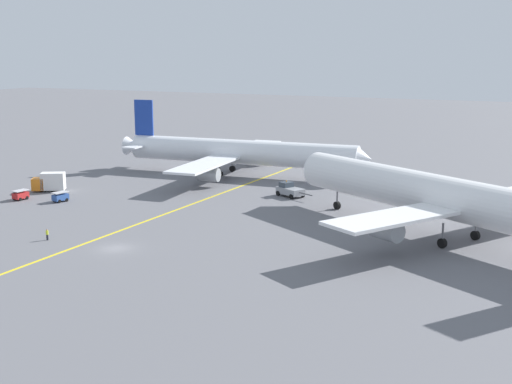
# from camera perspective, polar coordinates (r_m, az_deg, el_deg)

# --- Properties ---
(ground_plane) EXTENTS (600.00, 600.00, 0.00)m
(ground_plane) POSITION_cam_1_polar(r_m,az_deg,el_deg) (91.90, -11.67, -4.64)
(ground_plane) COLOR slate
(taxiway_stripe) EXTENTS (3.71, 119.97, 0.01)m
(taxiway_stripe) POSITION_cam_1_polar(r_m,az_deg,el_deg) (102.44, -10.50, -2.89)
(taxiway_stripe) COLOR yellow
(taxiway_stripe) RESTS_ON ground
(airliner_at_gate_left) EXTENTS (54.84, 47.94, 15.15)m
(airliner_at_gate_left) POSITION_cam_1_polar(r_m,az_deg,el_deg) (141.78, -1.44, 3.33)
(airliner_at_gate_left) COLOR white
(airliner_at_gate_left) RESTS_ON ground
(airliner_being_pushed) EXTENTS (53.02, 39.85, 16.27)m
(airliner_being_pushed) POSITION_cam_1_polar(r_m,az_deg,el_deg) (96.67, 15.34, -0.42)
(airliner_being_pushed) COLOR white
(airliner_being_pushed) RESTS_ON ground
(pushback_tug) EXTENTS (8.02, 5.00, 2.78)m
(pushback_tug) POSITION_cam_1_polar(r_m,az_deg,el_deg) (121.66, 2.84, 0.17)
(pushback_tug) COLOR gray
(pushback_tug) RESTS_ON ground
(gse_baggage_cart_trailing) EXTENTS (2.12, 3.00, 1.71)m
(gse_baggage_cart_trailing) POSITION_cam_1_polar(r_m,az_deg,el_deg) (122.01, -16.07, -0.39)
(gse_baggage_cart_trailing) COLOR #2D5199
(gse_baggage_cart_trailing) RESTS_ON ground
(gse_baggage_cart_near_cluster) EXTENTS (1.78, 2.84, 1.71)m
(gse_baggage_cart_near_cluster) POSITION_cam_1_polar(r_m,az_deg,el_deg) (125.70, -19.12, -0.24)
(gse_baggage_cart_near_cluster) COLOR red
(gse_baggage_cart_near_cluster) RESTS_ON ground
(gse_catering_truck_tall) EXTENTS (6.26, 4.98, 3.50)m
(gse_catering_truck_tall) POSITION_cam_1_polar(r_m,az_deg,el_deg) (131.47, -16.93, 0.81)
(gse_catering_truck_tall) COLOR orange
(gse_catering_truck_tall) RESTS_ON ground
(ground_crew_ramp_agent_by_cones) EXTENTS (0.36, 0.36, 1.54)m
(ground_crew_ramp_agent_by_cones) POSITION_cam_1_polar(r_m,az_deg,el_deg) (97.99, -17.09, -3.42)
(ground_crew_ramp_agent_by_cones) COLOR black
(ground_crew_ramp_agent_by_cones) RESTS_ON ground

